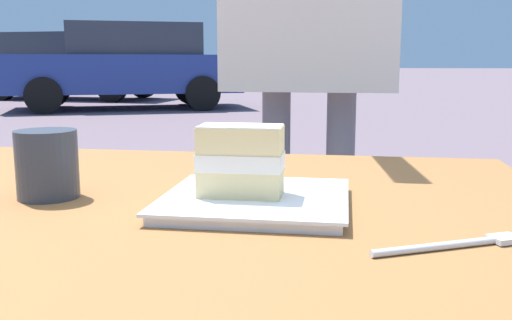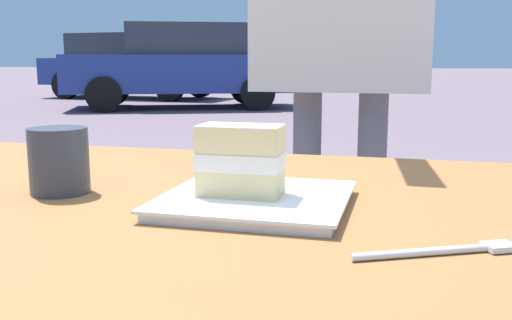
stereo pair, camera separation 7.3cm
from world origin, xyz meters
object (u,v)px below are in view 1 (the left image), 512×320
cake_slice (241,161)px  patio_table (141,280)px  dessert_fork (458,244)px  parked_car_far (71,65)px  parked_car_near (127,65)px  coffee_cup (47,163)px  dessert_plate (256,200)px

cake_slice → patio_table: bearing=175.1°
dessert_fork → parked_car_far: (-6.68, 12.59, 0.10)m
parked_car_near → coffee_cup: bearing=-69.2°
patio_table → parked_car_far: size_ratio=0.25×
patio_table → parked_car_far: (-6.29, 12.45, 0.22)m
dessert_plate → coffee_cup: 0.29m
dessert_plate → parked_car_far: bearing=117.4°
dessert_plate → coffee_cup: bearing=179.0°
cake_slice → coffee_cup: (-0.27, 0.01, -0.01)m
patio_table → dessert_fork: 0.43m
dessert_fork → cake_slice: bearing=152.5°
patio_table → coffee_cup: 0.20m
cake_slice → parked_car_far: (-6.44, 12.47, 0.04)m
coffee_cup → parked_car_near: (-3.78, 9.94, 0.07)m
cake_slice → coffee_cup: 0.27m
coffee_cup → parked_car_near: size_ratio=0.02×
patio_table → dessert_plate: 0.20m
cake_slice → parked_car_near: bearing=112.1°
dessert_plate → coffee_cup: coffee_cup is taller
parked_car_near → parked_car_far: 3.47m
patio_table → parked_car_far: 13.95m
patio_table → parked_car_near: 10.68m
dessert_plate → dessert_fork: 0.26m
coffee_cup → parked_car_near: bearing=110.8°
coffee_cup → dessert_fork: bearing=-15.1°
patio_table → parked_car_far: bearing=116.8°
patio_table → cake_slice: bearing=-4.9°
dessert_fork → parked_car_near: (-4.29, 10.08, 0.11)m
coffee_cup → cake_slice: bearing=-2.5°
dessert_fork → coffee_cup: bearing=164.9°
parked_car_near → parked_car_far: bearing=133.5°
patio_table → coffee_cup: bearing=-179.8°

